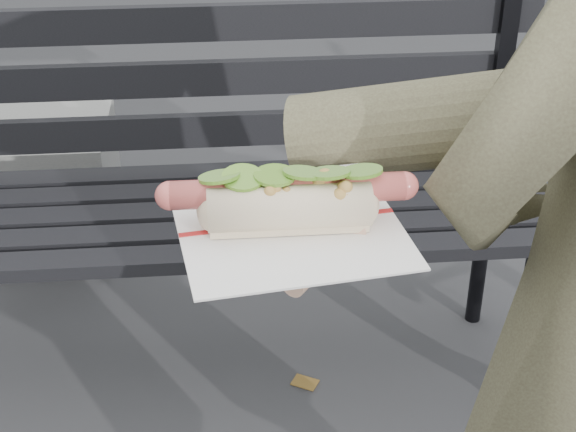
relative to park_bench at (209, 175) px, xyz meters
name	(u,v)px	position (x,y,z in m)	size (l,w,h in m)	color
park_bench	(209,175)	(0.00, 0.00, 0.00)	(1.50, 0.44, 0.88)	black
held_hotdog	(486,137)	(0.27, -1.03, 0.57)	(0.63, 0.32, 0.20)	#443E2D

